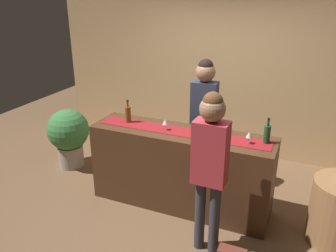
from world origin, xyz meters
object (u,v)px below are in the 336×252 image
at_px(wine_glass_mid_counter, 249,135).
at_px(potted_plant_tall, 69,134).
at_px(wine_bottle_amber, 128,114).
at_px(wine_glass_near_customer, 165,122).
at_px(bartender, 204,109).
at_px(customer_sipping, 210,157).
at_px(wine_bottle_green, 267,134).

xyz_separation_m(wine_glass_mid_counter, potted_plant_tall, (-2.80, 0.32, -0.59)).
height_order(wine_bottle_amber, wine_glass_mid_counter, wine_bottle_amber).
xyz_separation_m(wine_glass_near_customer, bartender, (0.30, 0.61, 0.01)).
distance_m(wine_bottle_amber, potted_plant_tall, 1.40).
xyz_separation_m(wine_bottle_amber, potted_plant_tall, (-1.24, 0.27, -0.60)).
height_order(wine_glass_mid_counter, customer_sipping, customer_sipping).
bearing_deg(wine_bottle_green, wine_bottle_amber, -178.52).
bearing_deg(wine_bottle_green, wine_glass_near_customer, -175.01).
bearing_deg(potted_plant_tall, customer_sipping, -21.01).
xyz_separation_m(wine_bottle_green, customer_sipping, (-0.43, -0.75, -0.03)).
bearing_deg(wine_bottle_amber, bartender, 33.05).
bearing_deg(customer_sipping, bartender, 111.43).
bearing_deg(potted_plant_tall, wine_glass_mid_counter, -6.60).
xyz_separation_m(wine_glass_near_customer, potted_plant_tall, (-1.79, 0.33, -0.59)).
xyz_separation_m(wine_bottle_green, wine_bottle_amber, (-1.75, -0.05, 0.00)).
height_order(wine_bottle_green, potted_plant_tall, wine_bottle_green).
distance_m(wine_bottle_green, wine_glass_mid_counter, 0.21).
distance_m(wine_bottle_green, wine_glass_near_customer, 1.20).
distance_m(wine_bottle_amber, wine_glass_mid_counter, 1.57).
distance_m(wine_bottle_green, bartender, 1.03).
height_order(wine_bottle_green, wine_glass_mid_counter, wine_bottle_green).
bearing_deg(wine_bottle_green, potted_plant_tall, 175.67).
distance_m(wine_glass_mid_counter, bartender, 0.94).
xyz_separation_m(wine_glass_near_customer, customer_sipping, (0.77, -0.65, -0.02)).
bearing_deg(potted_plant_tall, bartender, 7.67).
bearing_deg(wine_glass_near_customer, wine_bottle_green, 4.99).
bearing_deg(wine_glass_mid_counter, wine_bottle_amber, 178.04).
bearing_deg(bartender, wine_bottle_amber, 29.28).
height_order(wine_bottle_green, customer_sipping, customer_sipping).
height_order(wine_bottle_amber, bartender, bartender).
bearing_deg(potted_plant_tall, wine_bottle_green, -4.33).
bearing_deg(customer_sipping, wine_bottle_amber, 152.73).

